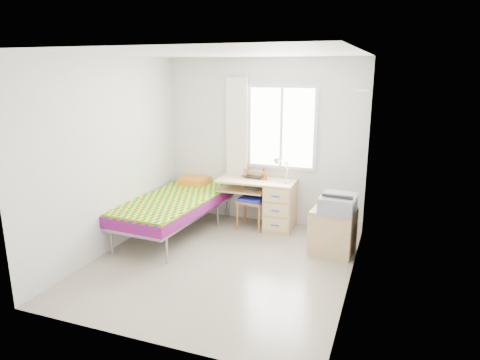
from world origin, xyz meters
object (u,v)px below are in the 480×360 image
bed (177,202)px  cabinet (333,231)px  chair (253,196)px  printer (338,203)px  desk (276,203)px

bed → cabinet: 2.36m
chair → printer: bearing=-16.3°
bed → chair: size_ratio=2.50×
desk → chair: (-0.35, -0.06, 0.10)m
chair → cabinet: bearing=-15.8°
bed → desk: bed is taller
bed → chair: bed is taller
printer → cabinet: bearing=147.9°
desk → printer: printer is taller
cabinet → printer: (0.05, -0.04, 0.42)m
bed → desk: (1.38, 0.63, -0.05)m
chair → printer: chair is taller
printer → bed: bearing=-177.2°
bed → cabinet: (2.35, 0.02, -0.16)m
desk → cabinet: (0.98, -0.62, -0.10)m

